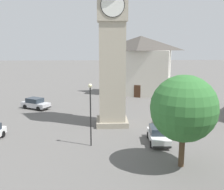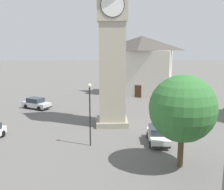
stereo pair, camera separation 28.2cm
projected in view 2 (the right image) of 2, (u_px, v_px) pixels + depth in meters
ground_plane at (112, 124)px, 31.94m from camera, size 200.00×200.00×0.00m
clock_tower at (112, 15)px, 29.54m from camera, size 4.30×4.30×20.78m
car_blue_kerb at (36, 103)px, 39.02m from camera, size 4.41×3.55×1.53m
car_red_corner at (169, 115)px, 32.79m from camera, size 3.93×4.26×1.53m
car_white_side at (158, 135)px, 26.07m from camera, size 1.98×4.21×1.53m
pedestrian at (176, 102)px, 38.75m from camera, size 0.37×0.50×1.69m
tree at (183, 109)px, 20.42m from camera, size 5.02×5.02×7.10m
building_corner_back at (141, 65)px, 48.03m from camera, size 11.72×8.52×10.20m
lamp_post at (90, 106)px, 24.78m from camera, size 0.36×0.36×5.78m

